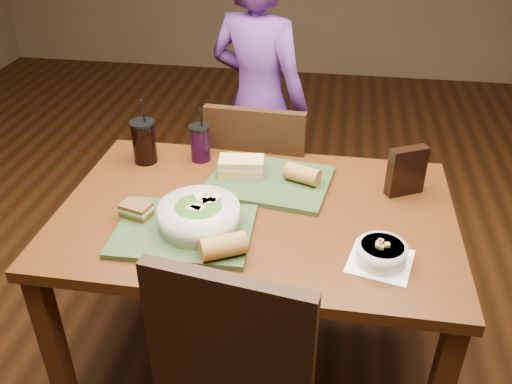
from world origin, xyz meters
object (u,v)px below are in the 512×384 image
cup_cola (144,142)px  sandwich_near (136,210)px  tray_far (269,181)px  soup_bowl (381,253)px  chip_bag (406,171)px  chair_far (258,188)px  baguette_far (302,174)px  sandwich_far (242,166)px  tray_near (184,231)px  diner (259,103)px  salad_bowl (199,214)px  baguette_near (223,246)px  cup_berry (200,143)px  dining_table (256,232)px

cup_cola → sandwich_near: bearing=-75.1°
tray_far → soup_bowl: bearing=-45.7°
chip_bag → chair_far: bearing=122.2°
baguette_far → sandwich_far: bearing=175.0°
tray_near → tray_far: size_ratio=1.00×
sandwich_far → cup_cola: (-0.39, 0.07, 0.03)m
diner → baguette_far: diner is taller
salad_bowl → diner: bearing=89.6°
salad_bowl → cup_cola: (-0.32, 0.41, 0.02)m
cup_cola → diner: bearing=65.9°
sandwich_near → baguette_near: (0.32, -0.15, 0.01)m
sandwich_near → chair_far: bearing=65.2°
cup_cola → cup_berry: cup_cola is taller
cup_berry → cup_cola: bearing=-167.0°
dining_table → cup_berry: 0.44m
salad_bowl → baguette_near: (0.10, -0.13, -0.01)m
dining_table → cup_berry: (-0.27, 0.31, 0.16)m
tray_far → salad_bowl: (-0.17, -0.32, 0.05)m
chair_far → soup_bowl: 0.91m
baguette_near → tray_far: bearing=81.2°
sandwich_far → baguette_near: 0.47m
tray_near → salad_bowl: 0.07m
chair_far → tray_near: 0.73m
dining_table → sandwich_near: (-0.37, -0.12, 0.13)m
tray_far → cup_berry: size_ratio=1.93×
diner → tray_near: diner is taller
tray_far → cup_berry: (-0.28, 0.14, 0.06)m
diner → cup_berry: diner is taller
diner → tray_near: (-0.05, -1.16, 0.04)m
chair_far → baguette_far: 0.49m
chair_far → diner: diner is taller
chair_far → chip_bag: (0.56, -0.33, 0.32)m
chip_bag → dining_table: bearing=173.6°
diner → tray_far: size_ratio=3.41×
sandwich_far → cup_cola: 0.39m
salad_bowl → soup_bowl: 0.56m
baguette_near → cup_berry: (-0.22, 0.59, 0.02)m
diner → baguette_near: diner is taller
tray_near → sandwich_near: size_ratio=3.91×
salad_bowl → baguette_near: salad_bowl is taller
cup_berry → dining_table: bearing=-49.7°
chair_far → baguette_far: (0.21, -0.34, 0.28)m
sandwich_near → chip_bag: chip_bag is taller
tray_far → salad_bowl: salad_bowl is taller
chair_far → sandwich_near: chair_far is taller
chair_far → diner: bearing=98.7°
dining_table → chair_far: bearing=98.1°
cup_berry → baguette_far: bearing=-18.8°
tray_far → chair_far: bearing=105.3°
dining_table → sandwich_far: sandwich_far is taller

